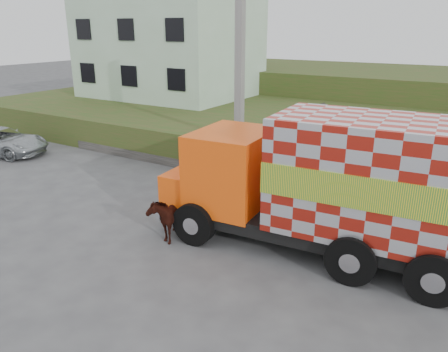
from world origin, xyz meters
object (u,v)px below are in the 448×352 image
Objects in this scene: suv at (0,141)px; pedestrian at (322,123)px; utility_pole at (240,75)px; cow at (167,215)px; cargo_truck at (331,184)px.

suv is 2.91× the size of pedestrian.
cow is (1.03, -5.95, -3.40)m from utility_pole.
cargo_truck is 5.50× the size of pedestrian.
cargo_truck is (5.30, -4.40, -2.12)m from utility_pole.
suv is at bearing 172.12° from cargo_truck.
utility_pole is 12.27m from suv.
cargo_truck is 6.22m from pedestrian.
cargo_truck reaches higher than cow.
cow reaches higher than suv.
cargo_truck reaches higher than pedestrian.
cargo_truck is at bearing 136.87° from pedestrian.
suv is at bearing -163.57° from utility_pole.
pedestrian is at bearing 54.67° from cow.
pedestrian is (2.98, 1.36, -1.79)m from utility_pole.
utility_pole is at bearing 79.42° from cow.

